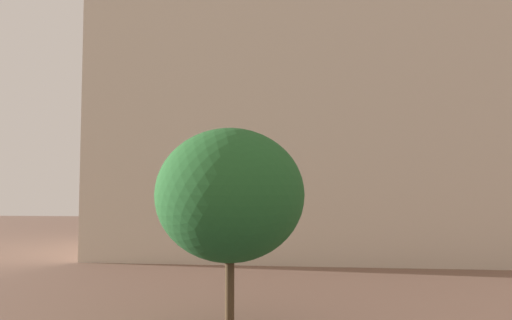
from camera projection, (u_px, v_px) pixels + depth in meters
The scene contains 2 objects.
landmark_building at pixel (296, 86), 31.50m from camera, with size 23.80×12.93×34.66m.
tree_curb_far at pixel (230, 195), 13.22m from camera, with size 4.04×4.04×5.53m.
Camera 1 is at (1.14, -1.51, 3.80)m, focal length 34.22 mm.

